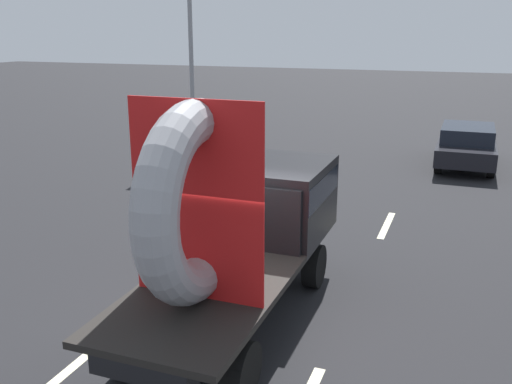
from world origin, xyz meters
The scene contains 7 objects.
ground_plane centered at (0.00, 0.00, 0.00)m, with size 120.00×120.00×0.00m, color black.
flatbed_truck centered at (0.19, 0.49, 1.69)m, with size 2.02×5.69×3.76m.
distant_sedan centered at (3.46, 12.87, 0.76)m, with size 1.87×4.36×1.42m.
traffic_light centered at (-6.22, 11.31, 4.40)m, with size 0.42×0.36×6.88m.
lane_dash_left_near centered at (-1.45, -2.03, 0.00)m, with size 2.18×0.16×0.01m, color beige.
lane_dash_left_far centered at (-1.45, 6.44, 0.00)m, with size 2.33×0.16×0.01m, color beige.
lane_dash_right_far centered at (1.82, 5.68, 0.00)m, with size 2.01×0.16×0.01m, color beige.
Camera 1 is at (3.42, -7.52, 4.58)m, focal length 39.49 mm.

